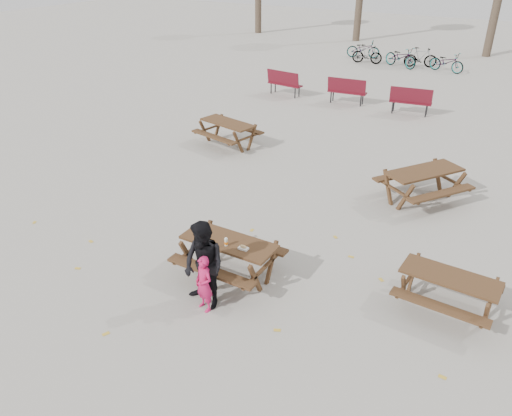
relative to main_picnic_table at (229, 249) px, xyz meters
The scene contains 13 objects.
ground 0.59m from the main_picnic_table, ahead, with size 80.00×80.00×0.00m, color gray.
main_picnic_table is the anchor object (origin of this frame).
food_tray 0.45m from the main_picnic_table, 15.66° to the right, with size 0.18×0.11×0.04m, color white.
bread_roll 0.48m from the main_picnic_table, 15.66° to the right, with size 0.14×0.06×0.05m, color tan.
soda_bottle 0.31m from the main_picnic_table, 71.34° to the right, with size 0.07×0.07×0.17m.
child 1.07m from the main_picnic_table, 80.20° to the right, with size 0.39×0.25×1.06m, color #C81955.
adult 0.97m from the main_picnic_table, 82.98° to the right, with size 0.79×0.62×1.63m, color black.
picnic_table_east 3.94m from the main_picnic_table, 15.82° to the left, with size 1.62×1.30×0.70m, color #3A2015, non-canonical shape.
picnic_table_north 6.90m from the main_picnic_table, 123.61° to the left, with size 1.78×1.43×0.77m, color #3A2015, non-canonical shape.
picnic_table_far 5.54m from the main_picnic_table, 64.86° to the left, with size 1.90×1.53×0.82m, color #3A2015, non-canonical shape.
park_bench_row 11.89m from the main_picnic_table, 92.09° to the left, with size 11.95×0.81×1.03m.
bicycle_row 19.93m from the main_picnic_table, 97.26° to the left, with size 6.51×2.44×1.00m.
fallen_leaves 2.62m from the main_picnic_table, 78.69° to the left, with size 11.00×11.00×0.01m, color gold, non-canonical shape.
Camera 1 is at (4.44, -6.51, 5.69)m, focal length 35.00 mm.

